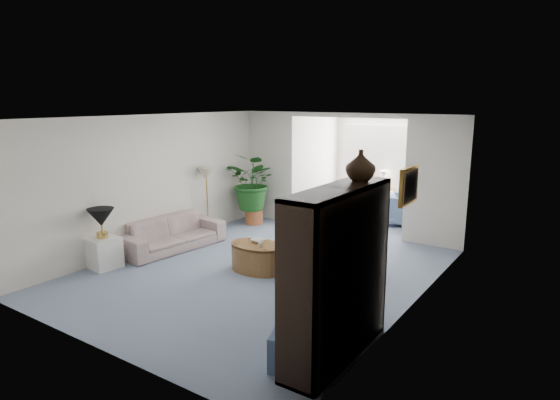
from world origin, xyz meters
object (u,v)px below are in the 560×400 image
Objects in this scene: table_lamp at (101,217)px; floor_lamp at (206,174)px; end_table at (104,253)px; entertainment_cabinet at (337,274)px; coffee_bowl at (258,241)px; coffee_cup at (261,245)px; side_table_dark at (358,261)px; sunroom_table at (383,203)px; sunroom_chair_blue at (402,210)px; sofa at (172,234)px; wingback_chair at (310,250)px; cabinet_urn at (361,165)px; coffee_table at (257,257)px; framed_picture at (410,186)px; sunroom_chair_maroon at (342,202)px; plant_pot at (254,217)px.

floor_lamp is (-0.03, 2.59, 0.38)m from table_lamp.
end_table is 4.58m from entertainment_cabinet.
table_lamp is 2.62m from coffee_bowl.
coffee_cup is 0.17× the size of side_table_dark.
entertainment_cabinet is 3.37× the size of sunroom_table.
sofa is at bearing 134.19° from sunroom_chair_blue.
table_lamp is 4.71× the size of coffee_cup.
sunroom_chair_blue is (0.99, 4.07, -0.13)m from coffee_bowl.
entertainment_cabinet reaches higher than wingback_chair.
cabinet_urn is at bearing -25.88° from coffee_cup.
wingback_chair is at bearing 30.78° from coffee_cup.
cabinet_urn reaches higher than sunroom_table.
coffee_cup is at bearing 159.20° from sunroom_chair_blue.
framed_picture is at bearing -3.23° from coffee_table.
coffee_table is 1.25× the size of sunroom_chair_blue.
coffee_table is at bearing 30.90° from end_table.
floor_lamp is 0.64× the size of side_table_dark.
sunroom_chair_maroon is at bearing -13.21° from sofa.
cabinet_urn reaches higher than side_table_dark.
coffee_bowl is 4.83m from sunroom_table.
entertainment_cabinet is 6.00m from sunroom_chair_blue.
framed_picture is 0.97× the size of end_table.
sofa is 5.09m from sunroom_chair_blue.
entertainment_cabinet is at bearing -32.60° from floor_lamp.
floor_lamp is at bearing 16.79° from sofa.
framed_picture reaches higher than plant_pot.
end_table is 1.43× the size of floor_lamp.
table_lamp is 1.22× the size of floor_lamp.
framed_picture is 4.77m from sofa.
table_lamp is 3.48m from wingback_chair.
floor_lamp is at bearing 152.03° from coffee_bowl.
framed_picture is at bearing -16.41° from floor_lamp.
table_lamp reaches higher than coffee_bowl.
side_table_dark reaches higher than coffee_cup.
sunroom_chair_blue is (-1.37, 5.81, -0.60)m from entertainment_cabinet.
coffee_bowl is 0.91m from wingback_chair.
coffee_cup is at bearing 178.96° from framed_picture.
coffee_cup reaches higher than plant_pot.
wingback_chair is 2.51m from entertainment_cabinet.
side_table_dark is 0.30× the size of entertainment_cabinet.
coffee_cup is at bearing -90.43° from sunroom_table.
coffee_table is at bearing -158.41° from side_table_dark.
framed_picture reaches higher than sunroom_table.
end_table is at bearing -146.63° from coffee_bowl.
cabinet_urn is at bearing -70.72° from sunroom_table.
side_table_dark reaches higher than end_table.
table_lamp is at bearing -166.04° from framed_picture.
sofa reaches higher than side_table_dark.
floor_lamp is at bearing -49.53° from wingback_chair.
coffee_table is 0.28m from coffee_bowl.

